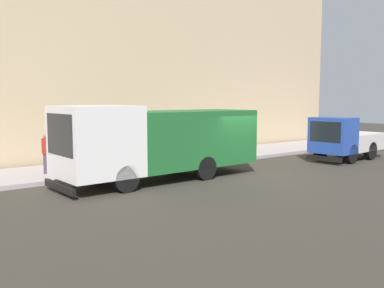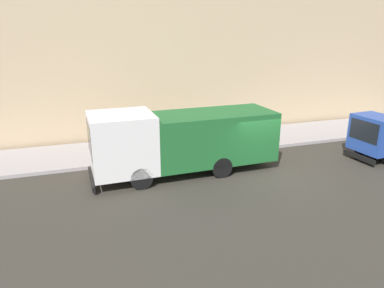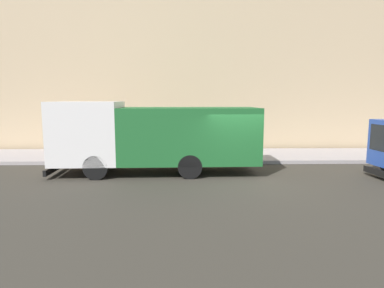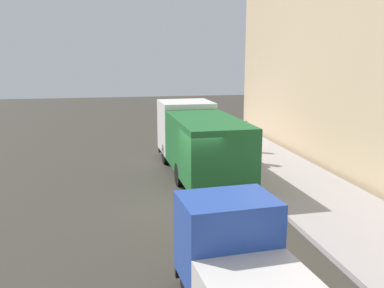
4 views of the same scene
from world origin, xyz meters
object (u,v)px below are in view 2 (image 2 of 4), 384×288
Objects in this scene: large_utility_truck at (183,139)px; pedestrian_standing at (151,137)px; pedestrian_walking at (102,138)px; traffic_cone_orange at (108,155)px.

large_utility_truck is 5.03× the size of pedestrian_standing.
large_utility_truck is 5.12× the size of pedestrian_walking.
traffic_cone_orange is at bearing 53.73° from large_utility_truck.
pedestrian_walking is 2.51m from pedestrian_standing.
pedestrian_standing reaches higher than pedestrian_walking.
pedestrian_standing is (-0.65, -2.42, 0.01)m from pedestrian_walking.
large_utility_truck reaches higher than pedestrian_walking.
large_utility_truck is 4.00m from traffic_cone_orange.
large_utility_truck reaches higher than pedestrian_standing.
pedestrian_standing is at bearing -79.20° from traffic_cone_orange.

